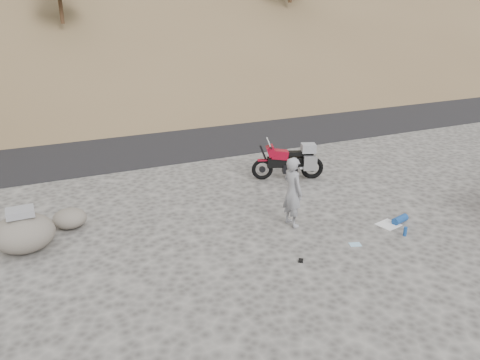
# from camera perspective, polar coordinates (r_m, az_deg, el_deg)

# --- Properties ---
(ground) EXTENTS (140.00, 140.00, 0.00)m
(ground) POSITION_cam_1_polar(r_m,az_deg,el_deg) (11.80, 7.60, -5.08)
(ground) COLOR #474542
(ground) RESTS_ON ground
(road) EXTENTS (120.00, 7.00, 0.05)m
(road) POSITION_cam_1_polar(r_m,az_deg,el_deg) (19.53, -6.23, 5.62)
(road) COLOR black
(road) RESTS_ON ground
(motorcycle) EXTENTS (2.14, 1.07, 1.33)m
(motorcycle) POSITION_cam_1_polar(r_m,az_deg,el_deg) (14.37, 6.27, 2.28)
(motorcycle) COLOR black
(motorcycle) RESTS_ON ground
(man) EXTENTS (0.49, 0.68, 1.74)m
(man) POSITION_cam_1_polar(r_m,az_deg,el_deg) (11.65, 6.26, -5.38)
(man) COLOR gray
(man) RESTS_ON ground
(boulder) EXTENTS (1.48, 1.32, 1.03)m
(boulder) POSITION_cam_1_polar(r_m,az_deg,el_deg) (11.26, -24.86, -5.81)
(boulder) COLOR #5B564E
(boulder) RESTS_ON ground
(small_rock) EXTENTS (0.80, 0.72, 0.48)m
(small_rock) POSITION_cam_1_polar(r_m,az_deg,el_deg) (12.06, -20.05, -4.42)
(small_rock) COLOR #5B564E
(small_rock) RESTS_ON ground
(gear_white_cloth) EXTENTS (0.60, 0.56, 0.02)m
(gear_white_cloth) POSITION_cam_1_polar(r_m,az_deg,el_deg) (12.11, 17.65, -5.21)
(gear_white_cloth) COLOR white
(gear_white_cloth) RESTS_ON ground
(gear_blue_mat) EXTENTS (0.50, 0.30, 0.19)m
(gear_blue_mat) POSITION_cam_1_polar(r_m,az_deg,el_deg) (12.27, 18.93, -4.57)
(gear_blue_mat) COLOR navy
(gear_blue_mat) RESTS_ON ground
(gear_bottle) EXTENTS (0.09, 0.09, 0.22)m
(gear_bottle) POSITION_cam_1_polar(r_m,az_deg,el_deg) (11.66, 19.49, -5.93)
(gear_bottle) COLOR navy
(gear_bottle) RESTS_ON ground
(gear_glove_b) EXTENTS (0.15, 0.16, 0.04)m
(gear_glove_b) POSITION_cam_1_polar(r_m,az_deg,el_deg) (10.11, 7.42, -9.71)
(gear_glove_b) COLOR black
(gear_glove_b) RESTS_ON ground
(gear_blue_cloth) EXTENTS (0.30, 0.26, 0.01)m
(gear_blue_cloth) POSITION_cam_1_polar(r_m,az_deg,el_deg) (10.98, 13.86, -7.63)
(gear_blue_cloth) COLOR #95C9E7
(gear_blue_cloth) RESTS_ON ground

